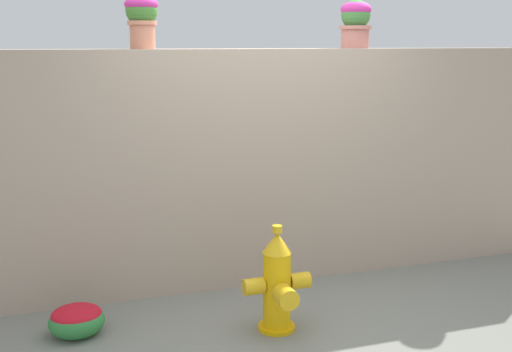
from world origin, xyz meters
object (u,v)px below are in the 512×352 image
(flower_bush_left, at_px, (77,319))
(potted_plant_1, at_px, (142,15))
(fire_hydrant, at_px, (278,284))
(potted_plant_2, at_px, (356,20))

(flower_bush_left, bearing_deg, potted_plant_1, 46.73)
(fire_hydrant, bearing_deg, potted_plant_1, 125.45)
(potted_plant_1, distance_m, flower_bush_left, 2.32)
(potted_plant_1, relative_size, fire_hydrant, 0.53)
(potted_plant_1, relative_size, flower_bush_left, 1.06)
(potted_plant_2, xyz_separation_m, flower_bush_left, (-2.49, -0.72, -2.11))
(flower_bush_left, bearing_deg, fire_hydrant, -14.94)
(potted_plant_2, height_order, fire_hydrant, potted_plant_2)
(potted_plant_1, distance_m, potted_plant_2, 1.85)
(potted_plant_2, bearing_deg, potted_plant_1, -178.81)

